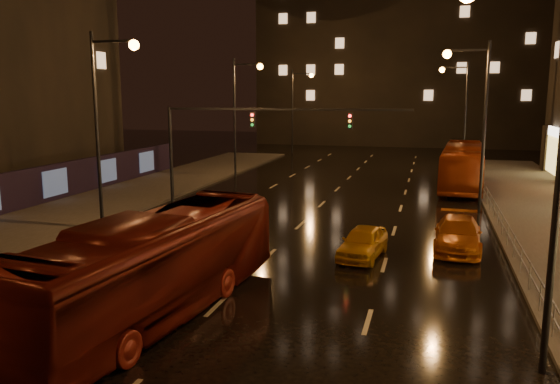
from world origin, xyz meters
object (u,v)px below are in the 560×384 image
object	(u,v)px
taxi_near	(363,242)
taxi_far	(458,234)
bus_red	(156,266)
bus_curb	(463,166)

from	to	relation	value
taxi_near	taxi_far	bearing A→B (deg)	38.50
bus_red	taxi_far	size ratio (longest dim) A/B	2.37
bus_curb	taxi_far	bearing A→B (deg)	-89.39
taxi_near	taxi_far	world-z (taller)	taxi_far
bus_red	taxi_far	xyz separation A→B (m)	(9.50, 10.55, -0.92)
bus_red	taxi_far	world-z (taller)	bus_red
bus_curb	taxi_far	size ratio (longest dim) A/B	2.45
bus_red	bus_curb	xyz separation A→B (m)	(10.50, 28.19, 0.05)
bus_red	taxi_near	xyz separation A→B (m)	(5.50, 8.18, -0.98)
bus_red	taxi_near	world-z (taller)	bus_red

